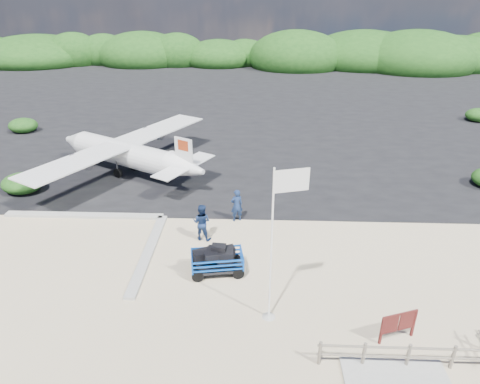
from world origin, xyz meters
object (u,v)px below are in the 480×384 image
object	(u,v)px
flagpole	(269,317)
crew_a	(237,205)
aircraft_large	(440,132)
crew_b	(202,222)
signboard	(395,339)
baggage_cart	(217,273)

from	to	relation	value
flagpole	crew_a	bearing A→B (deg)	102.04
flagpole	aircraft_large	xyz separation A→B (m)	(15.76, 24.12, 0.00)
crew_a	crew_b	distance (m)	2.60
aircraft_large	signboard	bearing A→B (deg)	95.60
crew_b	aircraft_large	distance (m)	26.56
crew_a	signboard	bearing A→B (deg)	104.03
aircraft_large	crew_b	bearing A→B (deg)	73.43
signboard	aircraft_large	bearing A→B (deg)	47.13
signboard	flagpole	bearing A→B (deg)	148.60
flagpole	crew_a	world-z (taller)	flagpole
flagpole	aircraft_large	bearing A→B (deg)	56.84
crew_a	crew_b	xyz separation A→B (m)	(-1.69, -1.98, 0.04)
signboard	aircraft_large	size ratio (longest dim) A/B	0.10
baggage_cart	crew_b	bearing A→B (deg)	100.46
baggage_cart	flagpole	xyz separation A→B (m)	(2.29, -2.78, 0.00)
crew_b	aircraft_large	bearing A→B (deg)	-123.07
baggage_cart	aircraft_large	size ratio (longest dim) A/B	0.17
crew_a	crew_b	bearing A→B (deg)	27.42
signboard	crew_a	bearing A→B (deg)	107.00
baggage_cart	aircraft_large	distance (m)	27.94
crew_a	crew_b	size ratio (longest dim) A/B	0.96
signboard	crew_b	xyz separation A→B (m)	(-8.00, 6.68, 0.99)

